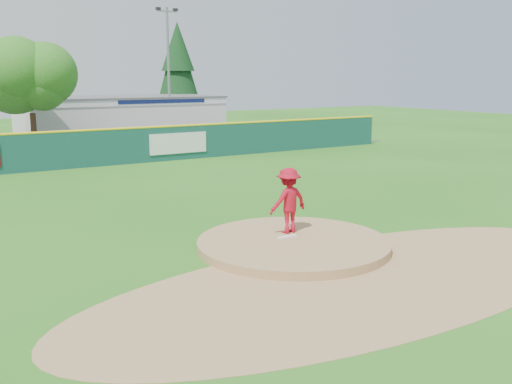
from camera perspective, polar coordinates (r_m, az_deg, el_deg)
ground at (r=16.42m, az=3.74°, el=-5.63°), size 120.00×120.00×0.00m
pitchers_mound at (r=16.42m, az=3.74°, el=-5.63°), size 5.50×5.50×0.50m
pitching_rubber at (r=16.58m, az=3.14°, el=-4.48°), size 0.60×0.15×0.04m
infield_dirt_arc at (r=14.23m, az=10.91°, el=-8.52°), size 15.40×15.40×0.01m
parking_lot at (r=41.03m, az=-18.98°, el=4.09°), size 44.00×16.00×0.02m
pitcher at (r=16.88m, az=3.26°, el=-0.86°), size 1.30×0.80×1.95m
van at (r=38.58m, az=-18.38°, el=4.70°), size 5.17×3.53×1.31m
pool_building_grp at (r=47.32m, az=-13.42°, el=7.31°), size 15.20×8.20×3.31m
fence_banners at (r=31.90m, az=-17.20°, el=4.06°), size 15.08×0.04×1.20m
outfield_fence at (r=32.27m, az=-15.36°, el=4.40°), size 40.00×0.14×2.07m
deciduous_tree at (r=38.38m, az=-21.66°, el=10.26°), size 5.60×5.60×7.36m
conifer_tree at (r=53.54m, az=-7.80°, el=12.11°), size 4.40×4.40×9.50m
light_pole_right at (r=45.51m, az=-8.74°, el=12.22°), size 1.75×0.25×10.00m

